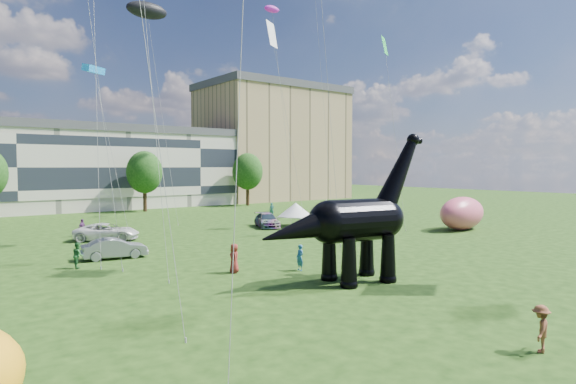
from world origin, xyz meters
TOP-DOWN VIEW (x-y plane):
  - ground at (0.00, 0.00)m, footprint 220.00×220.00m
  - terrace_row at (-8.00, 62.00)m, footprint 78.00×11.00m
  - apartment_block at (40.00, 65.00)m, footprint 28.00×18.00m
  - tree_mid_right at (8.00, 53.00)m, footprint 5.20×5.20m
  - tree_far_right at (26.00, 53.00)m, footprint 5.20×5.20m
  - dinosaur_sculpture at (1.00, 3.45)m, footprint 10.98×3.74m
  - car_grey at (-7.46, 18.81)m, footprint 4.66×2.24m
  - car_white at (-5.23, 27.88)m, footprint 6.08×4.96m
  - car_dark at (11.54, 26.78)m, footprint 3.97×5.60m
  - gazebo_near at (14.55, 25.56)m, footprint 4.87×4.87m
  - gazebo_far at (22.20, 28.93)m, footprint 4.62×4.62m
  - inflatable_pink at (26.54, 12.62)m, footprint 7.26×4.22m
  - visitors at (0.45, 15.19)m, footprint 45.14×44.62m

SIDE VIEW (x-z plane):
  - ground at x=0.00m, z-range 0.00..0.00m
  - car_grey at x=-7.46m, z-range 0.00..1.47m
  - car_dark at x=11.54m, z-range 0.00..1.51m
  - car_white at x=-5.23m, z-range 0.00..1.54m
  - visitors at x=0.45m, z-range -0.06..1.76m
  - gazebo_far at x=22.20m, z-range 0.50..2.96m
  - inflatable_pink at x=26.54m, z-range 0.00..3.46m
  - gazebo_near at x=14.55m, z-range 0.53..3.14m
  - dinosaur_sculpture at x=1.00m, z-range -1.09..7.84m
  - terrace_row at x=-8.00m, z-range 0.00..12.00m
  - tree_mid_right at x=8.00m, z-range 1.57..11.01m
  - tree_far_right at x=26.00m, z-range 1.57..11.01m
  - apartment_block at x=40.00m, z-range 0.00..22.00m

